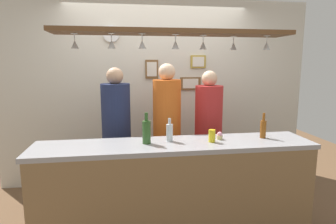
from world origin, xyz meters
The scene contains 23 objects.
ground_plane centered at (0.00, 0.00, 0.00)m, with size 8.00×8.00×0.00m, color brown.
back_wall centered at (0.00, 1.10, 1.30)m, with size 4.40×0.06×2.60m, color silver.
bar_counter centered at (0.00, -0.50, 0.65)m, with size 2.70×0.55×0.96m.
overhead_glass_rack centered at (0.00, -0.30, 2.00)m, with size 2.20×0.36×0.04m, color brown.
hanging_wineglass_far_left centered at (-0.90, -0.29, 1.89)m, with size 0.07×0.07×0.13m.
hanging_wineglass_left centered at (-0.57, -0.36, 1.89)m, with size 0.07×0.07×0.13m.
hanging_wineglass_center_left centered at (-0.30, -0.36, 1.89)m, with size 0.07×0.07×0.13m.
hanging_wineglass_center centered at (0.00, -0.35, 1.89)m, with size 0.07×0.07×0.13m.
hanging_wineglass_center_right centered at (0.27, -0.30, 1.89)m, with size 0.07×0.07×0.13m.
hanging_wineglass_right centered at (0.60, -0.23, 1.89)m, with size 0.07×0.07×0.13m.
hanging_wineglass_far_right centered at (0.89, -0.33, 1.89)m, with size 0.07×0.07×0.13m.
person_left_navy_shirt centered at (-0.58, 0.40, 1.01)m, with size 0.34×0.34×1.67m.
person_middle_orange_shirt centered at (0.03, 0.40, 1.04)m, with size 0.34×0.34×1.72m.
person_right_red_shirt centered at (0.56, 0.40, 0.98)m, with size 0.34×0.34×1.63m.
bottle_soda_clear centered at (-0.04, -0.28, 1.05)m, with size 0.06×0.06×0.23m.
bottle_beer_amber_tall centered at (0.93, -0.30, 1.06)m, with size 0.06×0.06×0.26m.
bottle_champagne_green centered at (-0.27, -0.33, 1.08)m, with size 0.08×0.08×0.30m.
drink_can centered at (0.36, -0.37, 1.02)m, with size 0.07×0.07×0.12m, color yellow.
cupcake centered at (0.47, -0.29, 1.00)m, with size 0.06×0.06×0.08m.
picture_frame_upper_small centered at (0.58, 1.06, 1.74)m, with size 0.22×0.02×0.18m.
picture_frame_lower_pair centered at (0.47, 1.06, 1.43)m, with size 0.30×0.02×0.18m.
picture_frame_crest centered at (-0.08, 1.06, 1.64)m, with size 0.18×0.02×0.26m.
wall_clock centered at (-0.63, 1.05, 2.11)m, with size 0.22×0.22×0.03m, color white.
Camera 1 is at (-0.47, -2.99, 1.72)m, focal length 30.70 mm.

